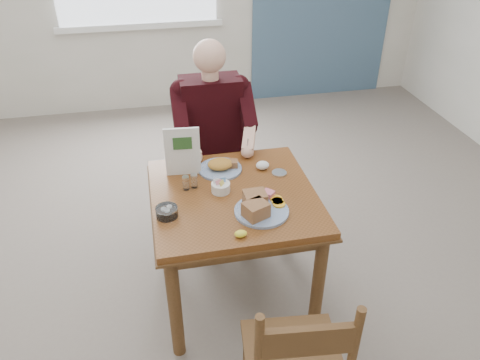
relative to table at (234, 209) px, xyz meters
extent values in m
plane|color=#71635C|center=(0.00, 0.00, -0.64)|extent=(6.00, 6.00, 0.00)
ellipsoid|color=yellow|center=(-0.04, -0.37, 0.13)|extent=(0.06, 0.05, 0.03)
ellipsoid|color=white|center=(0.22, 0.22, 0.14)|extent=(0.08, 0.07, 0.05)
cylinder|color=silver|center=(0.30, 0.14, 0.12)|extent=(0.11, 0.11, 0.01)
cube|color=white|center=(-0.40, 2.96, 0.28)|extent=(1.72, 0.04, 0.06)
cube|color=brown|center=(0.00, 0.00, 0.09)|extent=(0.90, 0.90, 0.04)
cube|color=brown|center=(0.00, 0.00, 0.06)|extent=(0.92, 0.92, 0.01)
cylinder|color=brown|center=(-0.39, -0.39, -0.28)|extent=(0.07, 0.07, 0.71)
cylinder|color=brown|center=(0.39, -0.39, -0.28)|extent=(0.07, 0.07, 0.71)
cylinder|color=brown|center=(-0.39, 0.39, -0.28)|extent=(0.07, 0.07, 0.71)
cylinder|color=brown|center=(0.39, 0.39, -0.28)|extent=(0.07, 0.07, 0.71)
cube|color=brown|center=(0.00, -0.39, 0.02)|extent=(0.80, 0.03, 0.08)
cube|color=brown|center=(0.00, 0.39, 0.02)|extent=(0.80, 0.03, 0.08)
cube|color=brown|center=(-0.39, 0.00, 0.02)|extent=(0.03, 0.80, 0.08)
cube|color=brown|center=(0.39, 0.00, 0.02)|extent=(0.03, 0.80, 0.08)
cylinder|color=brown|center=(-0.18, 0.57, -0.41)|extent=(0.04, 0.04, 0.45)
cylinder|color=brown|center=(0.18, 0.57, -0.41)|extent=(0.04, 0.04, 0.45)
cylinder|color=brown|center=(-0.18, 0.93, -0.41)|extent=(0.04, 0.04, 0.45)
cylinder|color=brown|center=(0.18, 0.93, -0.41)|extent=(0.04, 0.04, 0.45)
cube|color=brown|center=(0.00, 0.75, -0.17)|extent=(0.42, 0.42, 0.03)
cylinder|color=brown|center=(-0.18, 0.93, 0.06)|extent=(0.04, 0.04, 0.50)
cylinder|color=brown|center=(0.18, 0.93, 0.06)|extent=(0.04, 0.04, 0.50)
cube|color=brown|center=(0.00, 0.93, 0.16)|extent=(0.38, 0.03, 0.14)
cylinder|color=brown|center=(-0.07, -0.68, -0.41)|extent=(0.04, 0.04, 0.45)
cylinder|color=brown|center=(0.29, -0.72, -0.41)|extent=(0.04, 0.04, 0.45)
cube|color=brown|center=(0.09, -0.88, -0.17)|extent=(0.46, 0.46, 0.03)
cylinder|color=brown|center=(0.25, -1.08, 0.06)|extent=(0.04, 0.04, 0.50)
cube|color=brown|center=(0.07, -1.06, 0.16)|extent=(0.38, 0.07, 0.14)
cube|color=gray|center=(-0.10, 0.63, -0.10)|extent=(0.13, 0.38, 0.12)
cube|color=gray|center=(0.10, 0.63, -0.10)|extent=(0.13, 0.38, 0.12)
cube|color=gray|center=(-0.10, 0.45, -0.40)|extent=(0.10, 0.10, 0.48)
cube|color=gray|center=(0.10, 0.45, -0.40)|extent=(0.10, 0.10, 0.48)
cube|color=black|center=(0.00, 0.78, 0.20)|extent=(0.40, 0.22, 0.58)
sphere|color=black|center=(-0.19, 0.78, 0.42)|extent=(0.15, 0.15, 0.15)
sphere|color=black|center=(0.19, 0.78, 0.42)|extent=(0.15, 0.15, 0.15)
cylinder|color=#E5AC91|center=(0.00, 0.76, 0.51)|extent=(0.11, 0.11, 0.08)
sphere|color=#E5AC91|center=(0.00, 0.76, 0.64)|extent=(0.21, 0.21, 0.21)
cube|color=black|center=(-0.22, 0.67, 0.32)|extent=(0.09, 0.29, 0.27)
cube|color=black|center=(0.22, 0.67, 0.32)|extent=(0.09, 0.29, 0.27)
sphere|color=black|center=(-0.22, 0.55, 0.22)|extent=(0.09, 0.09, 0.09)
sphere|color=black|center=(0.22, 0.55, 0.22)|extent=(0.09, 0.09, 0.09)
cube|color=#E5AC91|center=(-0.19, 0.46, 0.19)|extent=(0.14, 0.23, 0.14)
cube|color=#E5AC91|center=(0.19, 0.46, 0.19)|extent=(0.14, 0.23, 0.14)
sphere|color=#E5AC91|center=(-0.16, 0.37, 0.15)|extent=(0.08, 0.08, 0.08)
sphere|color=#E5AC91|center=(0.16, 0.37, 0.15)|extent=(0.08, 0.08, 0.08)
cylinder|color=silver|center=(0.16, 0.37, 0.20)|extent=(0.01, 0.05, 0.12)
cylinder|color=white|center=(0.11, -0.20, 0.12)|extent=(0.35, 0.35, 0.02)
cube|color=tan|center=(0.07, -0.25, 0.17)|extent=(0.15, 0.14, 0.08)
cube|color=tan|center=(0.08, -0.16, 0.17)|extent=(0.12, 0.10, 0.08)
cylinder|color=#FFAD1A|center=(0.21, -0.18, 0.13)|extent=(0.07, 0.07, 0.01)
cylinder|color=#FFAD1A|center=(0.21, -0.15, 0.13)|extent=(0.09, 0.09, 0.01)
cylinder|color=#FFAD1A|center=(0.21, -0.13, 0.13)|extent=(0.09, 0.09, 0.01)
cube|color=#DD687D|center=(0.17, -0.09, 0.14)|extent=(0.08, 0.08, 0.03)
cylinder|color=white|center=(-0.03, 0.26, 0.12)|extent=(0.30, 0.30, 0.01)
ellipsoid|color=gold|center=(-0.03, 0.26, 0.15)|extent=(0.17, 0.15, 0.06)
cube|color=tan|center=(0.03, 0.26, 0.15)|extent=(0.10, 0.07, 0.04)
cylinder|color=white|center=(-0.07, 0.03, 0.14)|extent=(0.13, 0.13, 0.05)
cube|color=pink|center=(-0.08, 0.03, 0.18)|extent=(0.04, 0.03, 0.03)
cube|color=#6699D8|center=(-0.05, 0.05, 0.18)|extent=(0.04, 0.01, 0.03)
cube|color=#EAD159|center=(-0.06, 0.02, 0.18)|extent=(0.03, 0.04, 0.03)
cube|color=white|center=(-0.09, 0.04, 0.18)|extent=(0.04, 0.02, 0.03)
cylinder|color=white|center=(-0.25, 0.09, 0.15)|extent=(0.04, 0.04, 0.07)
cylinder|color=silver|center=(-0.25, 0.09, 0.19)|extent=(0.05, 0.05, 0.01)
cylinder|color=white|center=(-0.20, 0.10, 0.15)|extent=(0.04, 0.04, 0.07)
cylinder|color=silver|center=(-0.20, 0.10, 0.19)|extent=(0.05, 0.05, 0.01)
cylinder|color=white|center=(-0.38, -0.13, 0.14)|extent=(0.13, 0.13, 0.05)
cylinder|color=white|center=(-0.39, -0.14, 0.15)|extent=(0.03, 0.03, 0.02)
cylinder|color=white|center=(-0.36, -0.12, 0.15)|extent=(0.03, 0.03, 0.02)
cylinder|color=white|center=(-0.37, -0.15, 0.15)|extent=(0.03, 0.03, 0.02)
cube|color=white|center=(-0.25, 0.26, 0.26)|extent=(0.20, 0.03, 0.30)
cube|color=#2D5926|center=(-0.24, 0.25, 0.32)|extent=(0.11, 0.01, 0.07)
camera|label=1|loc=(-0.40, -2.09, 1.58)|focal=35.00mm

